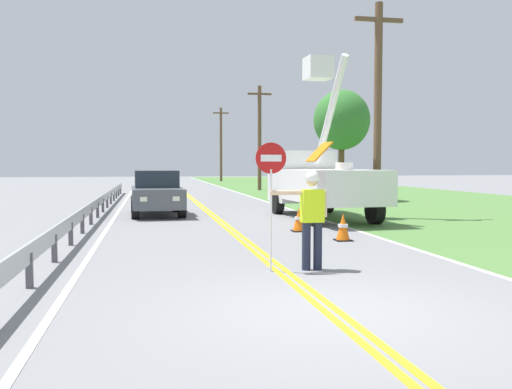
# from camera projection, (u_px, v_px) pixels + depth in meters

# --- Properties ---
(ground_plane) EXTENTS (160.00, 160.00, 0.00)m
(ground_plane) POSITION_uv_depth(u_px,v_px,m) (330.00, 310.00, 7.23)
(ground_plane) COLOR gray
(grass_verge_right) EXTENTS (16.00, 110.00, 0.01)m
(grass_verge_right) POSITION_uv_depth(u_px,v_px,m) (415.00, 200.00, 29.05)
(grass_verge_right) COLOR #517F3D
(grass_verge_right) RESTS_ON ground
(centerline_yellow_left) EXTENTS (0.11, 110.00, 0.01)m
(centerline_yellow_left) POSITION_uv_depth(u_px,v_px,m) (196.00, 203.00, 26.80)
(centerline_yellow_left) COLOR yellow
(centerline_yellow_left) RESTS_ON ground
(centerline_yellow_right) EXTENTS (0.11, 110.00, 0.01)m
(centerline_yellow_right) POSITION_uv_depth(u_px,v_px,m) (200.00, 203.00, 26.84)
(centerline_yellow_right) COLOR yellow
(centerline_yellow_right) RESTS_ON ground
(edge_line_right) EXTENTS (0.12, 110.00, 0.01)m
(edge_line_right) POSITION_uv_depth(u_px,v_px,m) (269.00, 202.00, 27.51)
(edge_line_right) COLOR silver
(edge_line_right) RESTS_ON ground
(edge_line_left) EXTENTS (0.12, 110.00, 0.01)m
(edge_line_left) POSITION_uv_depth(u_px,v_px,m) (123.00, 204.00, 26.13)
(edge_line_left) COLOR silver
(edge_line_left) RESTS_ON ground
(flagger_worker) EXTENTS (1.09, 0.25, 1.83)m
(flagger_worker) POSITION_uv_depth(u_px,v_px,m) (312.00, 213.00, 9.93)
(flagger_worker) COLOR #1E2338
(flagger_worker) RESTS_ON ground
(stop_sign_paddle) EXTENTS (0.56, 0.04, 2.33)m
(stop_sign_paddle) POSITION_uv_depth(u_px,v_px,m) (271.00, 177.00, 9.73)
(stop_sign_paddle) COLOR silver
(stop_sign_paddle) RESTS_ON ground
(utility_bucket_truck) EXTENTS (2.67, 6.90, 5.80)m
(utility_bucket_truck) POSITION_uv_depth(u_px,v_px,m) (318.00, 178.00, 19.74)
(utility_bucket_truck) COLOR white
(utility_bucket_truck) RESTS_ON ground
(oncoming_sedan_nearest) EXTENTS (2.04, 4.17, 1.70)m
(oncoming_sedan_nearest) POSITION_uv_depth(u_px,v_px,m) (157.00, 193.00, 20.66)
(oncoming_sedan_nearest) COLOR #4C5156
(oncoming_sedan_nearest) RESTS_ON ground
(utility_pole_near) EXTENTS (1.80, 0.28, 7.67)m
(utility_pole_near) POSITION_uv_depth(u_px,v_px,m) (378.00, 106.00, 19.42)
(utility_pole_near) COLOR brown
(utility_pole_near) RESTS_ON ground
(utility_pole_mid) EXTENTS (1.80, 0.28, 7.76)m
(utility_pole_mid) POSITION_uv_depth(u_px,v_px,m) (260.00, 136.00, 40.44)
(utility_pole_mid) COLOR brown
(utility_pole_mid) RESTS_ON ground
(utility_pole_far) EXTENTS (1.80, 0.28, 8.36)m
(utility_pole_far) POSITION_uv_depth(u_px,v_px,m) (221.00, 143.00, 61.88)
(utility_pole_far) COLOR brown
(utility_pole_far) RESTS_ON ground
(traffic_cone_lead) EXTENTS (0.40, 0.40, 0.70)m
(traffic_cone_lead) POSITION_uv_depth(u_px,v_px,m) (343.00, 228.00, 13.76)
(traffic_cone_lead) COLOR orange
(traffic_cone_lead) RESTS_ON ground
(traffic_cone_mid) EXTENTS (0.40, 0.40, 0.70)m
(traffic_cone_mid) POSITION_uv_depth(u_px,v_px,m) (299.00, 220.00, 15.66)
(traffic_cone_mid) COLOR orange
(traffic_cone_mid) RESTS_ON ground
(guardrail_left_shoulder) EXTENTS (0.10, 32.00, 0.71)m
(guardrail_left_shoulder) POSITION_uv_depth(u_px,v_px,m) (100.00, 201.00, 20.80)
(guardrail_left_shoulder) COLOR #9EA0A3
(guardrail_left_shoulder) RESTS_ON ground
(roadside_tree_verge) EXTENTS (3.00, 3.00, 5.90)m
(roadside_tree_verge) POSITION_uv_depth(u_px,v_px,m) (342.00, 121.00, 28.95)
(roadside_tree_verge) COLOR brown
(roadside_tree_verge) RESTS_ON ground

